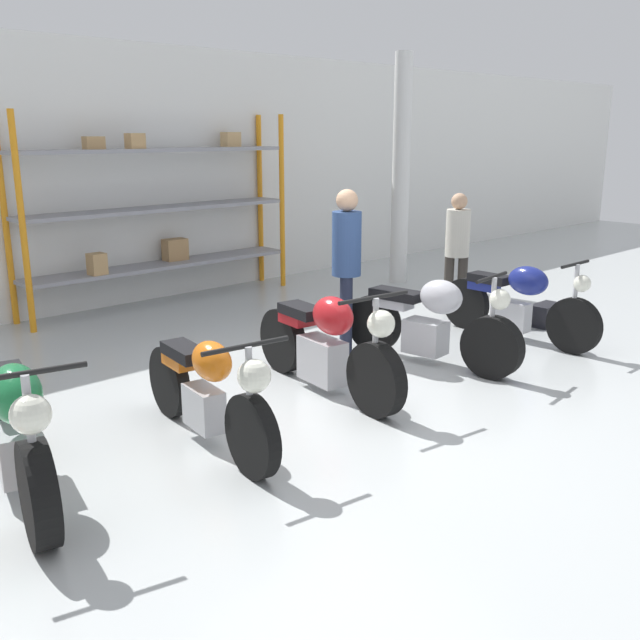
% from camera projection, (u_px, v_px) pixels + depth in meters
% --- Properties ---
extents(ground_plane, '(30.00, 30.00, 0.00)m').
position_uv_depth(ground_plane, '(350.00, 401.00, 6.56)').
color(ground_plane, '#B2B7B7').
extents(back_wall, '(30.00, 0.08, 3.60)m').
position_uv_depth(back_wall, '(89.00, 178.00, 9.61)').
color(back_wall, white).
rests_on(back_wall, ground_plane).
extents(shelving_rack, '(4.13, 0.63, 2.66)m').
position_uv_depth(shelving_rack, '(159.00, 208.00, 10.03)').
color(shelving_rack, orange).
rests_on(shelving_rack, ground_plane).
extents(support_pillar, '(0.28, 0.28, 3.60)m').
position_uv_depth(support_pillar, '(401.00, 171.00, 11.35)').
color(support_pillar, silver).
rests_on(support_pillar, ground_plane).
extents(motorcycle_green, '(0.79, 2.02, 1.09)m').
position_uv_depth(motorcycle_green, '(18.00, 430.00, 4.72)').
color(motorcycle_green, black).
rests_on(motorcycle_green, ground_plane).
extents(motorcycle_orange, '(0.68, 2.03, 0.99)m').
position_uv_depth(motorcycle_orange, '(208.00, 390.00, 5.55)').
color(motorcycle_orange, black).
rests_on(motorcycle_orange, ground_plane).
extents(motorcycle_red, '(0.74, 2.15, 1.07)m').
position_uv_depth(motorcycle_red, '(327.00, 345.00, 6.68)').
color(motorcycle_red, black).
rests_on(motorcycle_red, ground_plane).
extents(motorcycle_silver, '(0.61, 2.10, 1.05)m').
position_uv_depth(motorcycle_silver, '(430.00, 323.00, 7.53)').
color(motorcycle_silver, black).
rests_on(motorcycle_silver, ground_plane).
extents(motorcycle_blue, '(0.57, 2.09, 1.02)m').
position_uv_depth(motorcycle_blue, '(518.00, 301.00, 8.37)').
color(motorcycle_blue, black).
rests_on(motorcycle_blue, ground_plane).
extents(person_browsing, '(0.45, 0.45, 1.63)m').
position_uv_depth(person_browsing, '(457.00, 244.00, 9.50)').
color(person_browsing, '#38332D').
rests_on(person_browsing, ground_plane).
extents(person_near_rack, '(0.45, 0.45, 1.82)m').
position_uv_depth(person_near_rack, '(347.00, 257.00, 7.77)').
color(person_near_rack, '#1E2338').
rests_on(person_near_rack, ground_plane).
extents(toolbox, '(0.44, 0.26, 0.28)m').
position_uv_depth(toolbox, '(546.00, 315.00, 9.10)').
color(toolbox, black).
rests_on(toolbox, ground_plane).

